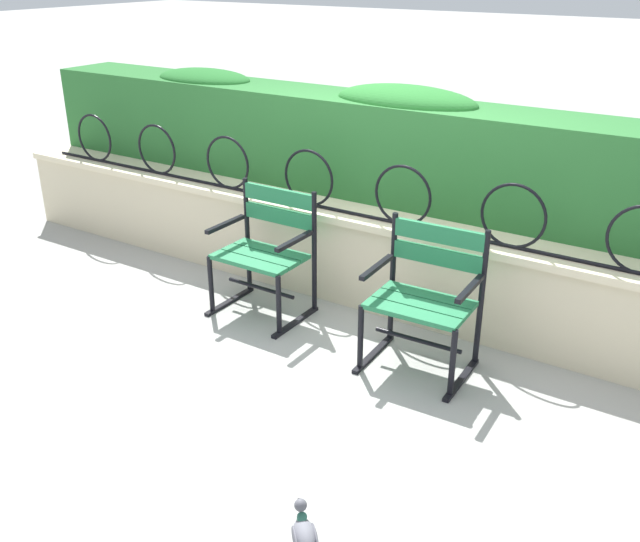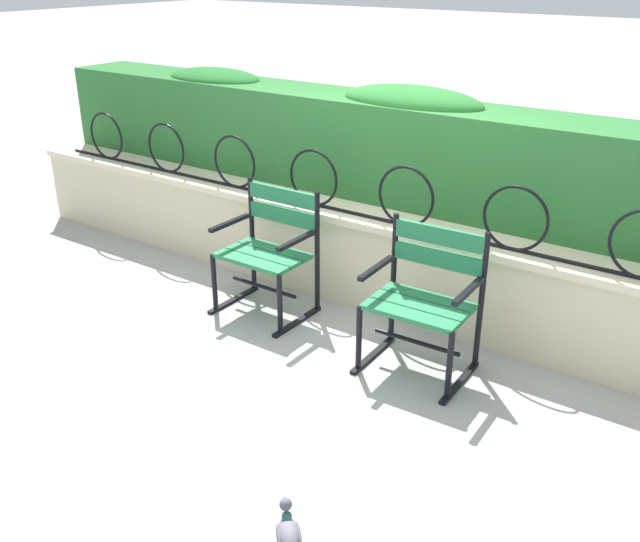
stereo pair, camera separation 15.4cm
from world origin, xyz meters
name	(u,v)px [view 2 (the right image)]	position (x,y,z in m)	size (l,w,h in m)	color
ground_plane	(311,354)	(0.00, 0.00, 0.00)	(60.00, 60.00, 0.00)	#9E9E99
stone_wall	(383,261)	(0.00, 0.88, 0.34)	(7.12, 0.41, 0.68)	beige
iron_arch_fence	(360,191)	(-0.16, 0.81, 0.86)	(6.59, 0.02, 0.42)	black
hedge_row	(419,149)	(0.00, 1.35, 1.07)	(6.98, 0.58, 0.83)	#2D7033
park_chair_left	(270,248)	(-0.62, 0.36, 0.47)	(0.64, 0.52, 0.90)	#237547
park_chair_right	(425,297)	(0.64, 0.29, 0.47)	(0.65, 0.54, 0.89)	#237547
pigeon_near_chairs	(289,536)	(0.90, -1.42, 0.11)	(0.23, 0.23, 0.22)	slate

